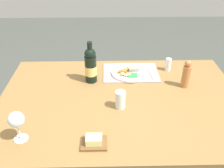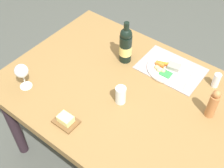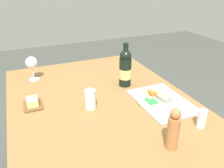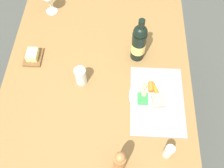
{
  "view_description": "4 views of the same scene",
  "coord_description": "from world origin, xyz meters",
  "views": [
    {
      "loc": [
        0.08,
        1.28,
        1.7
      ],
      "look_at": [
        0.06,
        -0.06,
        0.84
      ],
      "focal_mm": 40.57,
      "sensor_mm": 36.0,
      "label": 1
    },
    {
      "loc": [
        -0.6,
        0.95,
        2.04
      ],
      "look_at": [
        0.1,
        0.05,
        0.82
      ],
      "focal_mm": 46.24,
      "sensor_mm": 36.0,
      "label": 2
    },
    {
      "loc": [
        -1.04,
        0.4,
        1.44
      ],
      "look_at": [
        0.05,
        -0.06,
        0.87
      ],
      "focal_mm": 36.56,
      "sensor_mm": 36.0,
      "label": 3
    },
    {
      "loc": [
        -0.67,
        -0.12,
        1.95
      ],
      "look_at": [
        -0.03,
        -0.09,
        0.82
      ],
      "focal_mm": 40.17,
      "sensor_mm": 36.0,
      "label": 4
    }
  ],
  "objects": [
    {
      "name": "wine_glass",
      "position": [
        0.53,
        0.34,
        0.89
      ],
      "size": [
        0.08,
        0.08,
        0.17
      ],
      "color": "white",
      "rests_on": "dining_table"
    },
    {
      "name": "butter_dish",
      "position": [
        0.15,
        0.38,
        0.78
      ],
      "size": [
        0.13,
        0.1,
        0.05
      ],
      "color": "brown",
      "rests_on": "dining_table"
    },
    {
      "name": "pepper_mill",
      "position": [
        -0.43,
        -0.14,
        0.86
      ],
      "size": [
        0.05,
        0.05,
        0.19
      ],
      "color": "#B46F3E",
      "rests_on": "dining_table"
    },
    {
      "name": "salt_shaker",
      "position": [
        -0.37,
        -0.36,
        0.81
      ],
      "size": [
        0.04,
        0.04,
        0.09
      ],
      "primitive_type": "cylinder",
      "color": "white",
      "rests_on": "dining_table"
    },
    {
      "name": "placemat",
      "position": [
        -0.09,
        -0.33,
        0.77
      ],
      "size": [
        0.4,
        0.28,
        0.01
      ],
      "primitive_type": "cube",
      "color": "#9C8F8E",
      "rests_on": "dining_table"
    },
    {
      "name": "wine_bottle",
      "position": [
        0.2,
        -0.22,
        0.89
      ],
      "size": [
        0.08,
        0.08,
        0.29
      ],
      "color": "black",
      "rests_on": "dining_table"
    },
    {
      "name": "ground_plane",
      "position": [
        0.0,
        0.0,
        0.0
      ],
      "size": [
        8.0,
        8.0,
        0.0
      ],
      "primitive_type": "plane",
      "color": "#464943"
    },
    {
      "name": "fork",
      "position": [
        -0.23,
        -0.3,
        0.77
      ],
      "size": [
        0.04,
        0.18,
        0.0
      ],
      "primitive_type": "cube",
      "rotation": [
        0.0,
        0.0,
        0.12
      ],
      "color": "silver",
      "rests_on": "placemat"
    },
    {
      "name": "water_tumbler",
      "position": [
        0.01,
        0.08,
        0.81
      ],
      "size": [
        0.06,
        0.06,
        0.11
      ],
      "color": "silver",
      "rests_on": "dining_table"
    },
    {
      "name": "dining_table",
      "position": [
        0.0,
        0.0,
        0.68
      ],
      "size": [
        1.53,
        1.04,
        0.76
      ],
      "color": "olive",
      "rests_on": "ground_plane"
    },
    {
      "name": "dinner_plate",
      "position": [
        -0.07,
        -0.3,
        0.78
      ],
      "size": [
        0.26,
        0.26,
        0.04
      ],
      "color": "white",
      "rests_on": "placemat"
    },
    {
      "name": "knife",
      "position": [
        0.08,
        -0.32,
        0.77
      ],
      "size": [
        0.03,
        0.22,
        0.0
      ],
      "primitive_type": "cube",
      "rotation": [
        0.0,
        0.0,
        -0.04
      ],
      "color": "silver",
      "rests_on": "placemat"
    }
  ]
}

